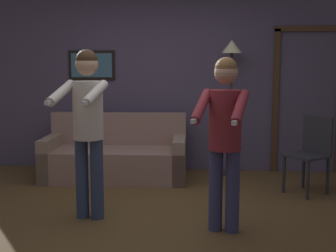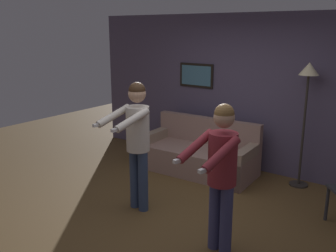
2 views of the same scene
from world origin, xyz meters
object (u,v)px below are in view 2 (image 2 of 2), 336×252
torchiere_lamp (307,89)px  couch (199,155)px  person_standing_left (137,134)px  person_standing_right (221,167)px

torchiere_lamp → couch: bearing=-165.6°
couch → person_standing_left: person_standing_left is taller
couch → person_standing_right: bearing=-53.4°
person_standing_left → person_standing_right: size_ratio=1.05×
couch → torchiere_lamp: 2.02m
torchiere_lamp → person_standing_right: size_ratio=1.16×
torchiere_lamp → person_standing_left: bearing=-126.0°
couch → person_standing_right: 2.47m
couch → torchiere_lamp: size_ratio=1.03×
couch → torchiere_lamp: torchiere_lamp is taller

